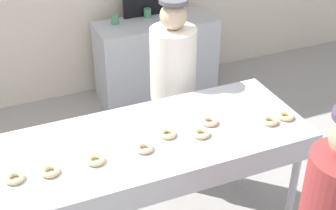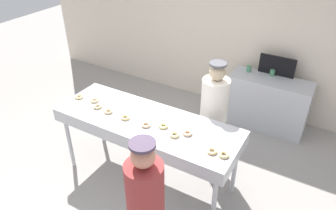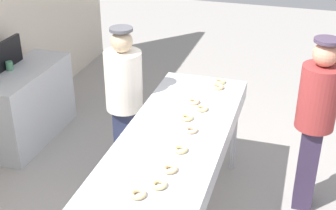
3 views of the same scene
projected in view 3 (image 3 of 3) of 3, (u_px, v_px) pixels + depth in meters
name	position (u px, v px, depth m)	size (l,w,h in m)	color
fryer_conveyor	(174.00, 143.00, 3.88)	(2.42, 0.84, 1.02)	#B7BABF
plain_donut_0	(138.00, 194.00, 3.10)	(0.12, 0.12, 0.03)	#EFC68A
plain_donut_1	(180.00, 149.00, 3.59)	(0.12, 0.12, 0.03)	#F2D285
plain_donut_2	(220.00, 81.00, 4.72)	(0.12, 0.12, 0.03)	#F0D087
plain_donut_3	(170.00, 169.00, 3.36)	(0.12, 0.12, 0.03)	#F5C689
plain_donut_4	(159.00, 184.00, 3.20)	(0.12, 0.12, 0.03)	#E5CB88
plain_donut_5	(191.00, 130.00, 3.86)	(0.12, 0.12, 0.03)	beige
plain_donut_6	(202.00, 108.00, 4.20)	(0.12, 0.12, 0.03)	#ECD28A
plain_donut_7	(187.00, 117.00, 4.05)	(0.12, 0.12, 0.03)	#ECD384
plain_donut_8	(193.00, 101.00, 4.32)	(0.12, 0.12, 0.03)	#F6C392
plain_donut_9	(218.00, 87.00, 4.61)	(0.12, 0.12, 0.03)	#EBC684
worker_baker	(124.00, 97.00, 4.57)	(0.36, 0.36, 1.66)	#262C49
customer_waiting	(315.00, 116.00, 4.18)	(0.35, 0.35, 1.71)	#332741
prep_counter	(28.00, 105.00, 5.53)	(1.31, 0.51, 0.90)	#B7BABF
paper_cup_1	(9.00, 66.00, 5.30)	(0.08, 0.08, 0.10)	#4C8C66
menu_display	(5.00, 55.00, 5.31)	(0.59, 0.04, 0.32)	black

